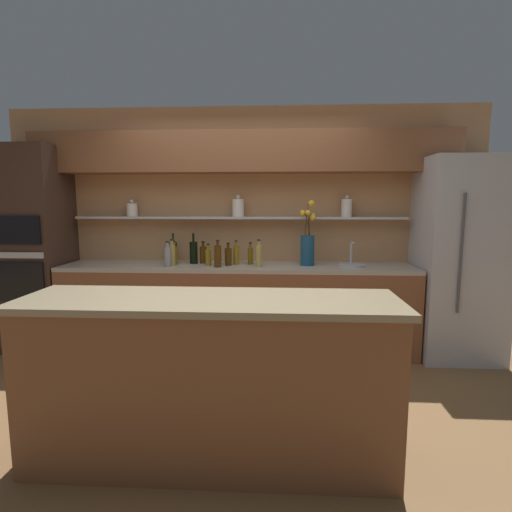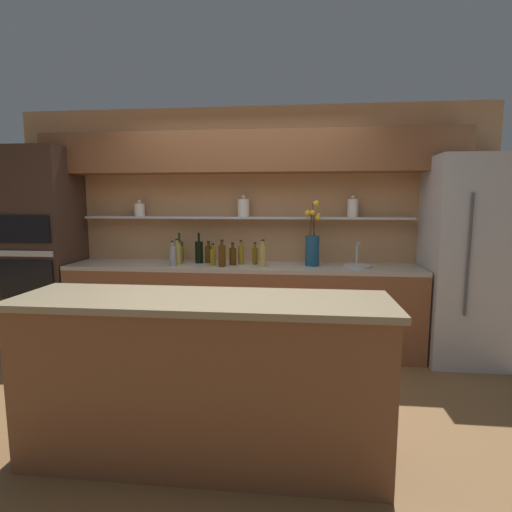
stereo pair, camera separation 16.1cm
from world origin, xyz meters
name	(u,v)px [view 1 (the left image)]	position (x,y,z in m)	size (l,w,h in m)	color
ground_plane	(225,407)	(0.00, 0.00, 0.00)	(12.00, 12.00, 0.00)	brown
back_wall_unit	(242,204)	(0.00, 1.53, 1.55)	(5.20, 0.44, 2.60)	tan
back_counter_unit	(237,308)	(-0.03, 1.24, 0.46)	(3.67, 0.62, 0.92)	brown
island_counter	(210,380)	(0.00, -0.63, 0.51)	(2.22, 0.61, 1.02)	brown
refrigerator	(458,259)	(2.21, 1.20, 1.01)	(0.78, 0.73, 2.01)	#B7B7BC
oven_tower	(33,249)	(-2.24, 1.24, 1.08)	(0.71, 0.64, 2.15)	#3D281E
flower_vase	(307,245)	(0.70, 1.26, 1.13)	(0.16, 0.15, 0.67)	navy
sink_fixture	(352,263)	(1.17, 1.25, 0.95)	(0.27, 0.27, 0.25)	#B7B7BC
bottle_spirit_0	(259,255)	(0.20, 1.15, 1.04)	(0.07, 0.07, 0.28)	tan
bottle_wine_1	(173,251)	(-0.75, 1.41, 1.04)	(0.08, 0.08, 0.32)	#193814
bottle_spirit_2	(228,256)	(-0.12, 1.22, 1.02)	(0.07, 0.07, 0.24)	#4C2D0C
bottle_oil_3	(250,255)	(0.10, 1.30, 1.02)	(0.05, 0.05, 0.24)	brown
bottle_oil_4	(174,255)	(-0.70, 1.25, 1.02)	(0.06, 0.06, 0.25)	olive
bottle_oil_5	(236,255)	(-0.04, 1.28, 1.02)	(0.06, 0.06, 0.26)	olive
bottle_spirit_6	(218,256)	(-0.21, 1.10, 1.04)	(0.07, 0.07, 0.28)	#4C2D0C
bottle_oil_7	(208,257)	(-0.33, 1.19, 1.01)	(0.06, 0.06, 0.23)	olive
bottle_spirit_8	(168,256)	(-0.73, 1.08, 1.03)	(0.06, 0.06, 0.26)	gray
bottle_spirit_9	(203,254)	(-0.41, 1.34, 1.02)	(0.07, 0.07, 0.24)	#4C2D0C
bottle_wine_10	(194,252)	(-0.51, 1.32, 1.04)	(0.08, 0.08, 0.33)	black
bottle_spirit_11	(172,254)	(-0.70, 1.17, 1.04)	(0.07, 0.07, 0.28)	tan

